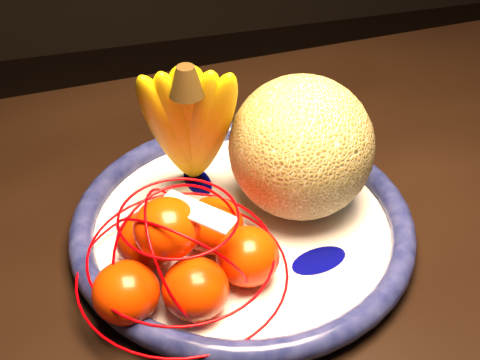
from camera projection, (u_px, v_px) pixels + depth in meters
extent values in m
cube|color=black|center=(467.00, 270.00, 0.72)|extent=(1.68, 1.07, 0.04)
cylinder|color=white|center=(242.00, 230.00, 0.73)|extent=(0.34, 0.34, 0.01)
torus|color=#070C36|center=(242.00, 223.00, 0.72)|extent=(0.37, 0.37, 0.03)
cylinder|color=white|center=(242.00, 233.00, 0.73)|extent=(0.16, 0.16, 0.01)
ellipsoid|color=#020358|center=(319.00, 260.00, 0.68)|extent=(0.13, 0.09, 0.00)
ellipsoid|color=#020358|center=(198.00, 181.00, 0.78)|extent=(0.07, 0.12, 0.00)
ellipsoid|color=#020358|center=(144.00, 243.00, 0.70)|extent=(0.11, 0.07, 0.00)
sphere|color=olive|center=(301.00, 147.00, 0.70)|extent=(0.15, 0.15, 0.15)
ellipsoid|color=yellow|center=(171.00, 125.00, 0.70)|extent=(0.11, 0.12, 0.19)
ellipsoid|color=yellow|center=(179.00, 124.00, 0.70)|extent=(0.09, 0.12, 0.20)
ellipsoid|color=yellow|center=(187.00, 122.00, 0.70)|extent=(0.07, 0.11, 0.20)
ellipsoid|color=yellow|center=(193.00, 122.00, 0.70)|extent=(0.05, 0.11, 0.20)
ellipsoid|color=yellow|center=(201.00, 123.00, 0.70)|extent=(0.05, 0.11, 0.20)
ellipsoid|color=yellow|center=(209.00, 124.00, 0.70)|extent=(0.08, 0.12, 0.19)
cone|color=black|center=(186.00, 47.00, 0.65)|extent=(0.03, 0.03, 0.03)
ellipsoid|color=#FF2C04|center=(126.00, 293.00, 0.61)|extent=(0.06, 0.06, 0.06)
ellipsoid|color=#FF2C04|center=(196.00, 289.00, 0.61)|extent=(0.06, 0.06, 0.06)
ellipsoid|color=#FF2C04|center=(248.00, 256.00, 0.65)|extent=(0.06, 0.06, 0.06)
ellipsoid|color=#FF2C04|center=(147.00, 241.00, 0.66)|extent=(0.06, 0.06, 0.06)
ellipsoid|color=#FF2C04|center=(213.00, 226.00, 0.68)|extent=(0.06, 0.06, 0.06)
ellipsoid|color=#FF2C04|center=(167.00, 228.00, 0.61)|extent=(0.06, 0.06, 0.06)
torus|color=#BE0003|center=(183.00, 272.00, 0.65)|extent=(0.21, 0.21, 0.00)
torus|color=#BE0003|center=(181.00, 253.00, 0.64)|extent=(0.18, 0.18, 0.00)
torus|color=#BE0003|center=(178.00, 216.00, 0.61)|extent=(0.11, 0.11, 0.00)
torus|color=#BE0003|center=(181.00, 256.00, 0.64)|extent=(0.15, 0.10, 0.13)
torus|color=#BE0003|center=(181.00, 256.00, 0.64)|extent=(0.09, 0.15, 0.13)
torus|color=#BE0003|center=(181.00, 256.00, 0.64)|extent=(0.15, 0.14, 0.13)
cube|color=white|center=(197.00, 212.00, 0.61)|extent=(0.07, 0.07, 0.01)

